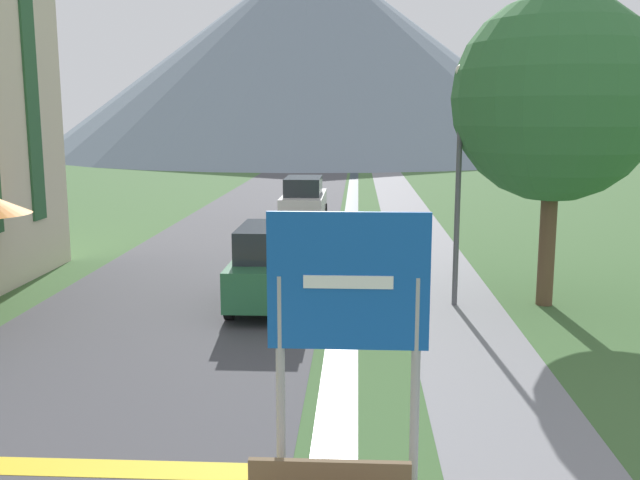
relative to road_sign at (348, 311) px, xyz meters
The scene contains 10 objects.
ground_plane 16.62m from the road_sign, 94.78° to the left, with size 160.00×160.00×0.00m, color #3D6033.
road 26.80m from the road_sign, 98.34° to the left, with size 6.40×60.00×0.01m.
footpath 26.61m from the road_sign, 85.19° to the left, with size 2.20×60.00×0.01m.
drainage_channel 26.52m from the road_sign, 90.38° to the left, with size 0.60×60.00×0.00m.
mountain_distant 76.09m from the road_sign, 93.82° to the left, with size 60.36×60.36×22.62m.
road_sign is the anchor object (origin of this frame).
parked_car_near 8.29m from the road_sign, 102.51° to the left, with size 1.72×3.91×1.82m.
parked_car_far 20.66m from the road_sign, 95.66° to the left, with size 1.71×4.35×1.82m.
streetlamp 8.63m from the road_sign, 74.57° to the left, with size 0.28×0.28×5.27m.
tree_by_path 9.74m from the road_sign, 62.90° to the left, with size 4.44×4.44×6.77m.
Camera 1 is at (1.47, -3.80, 4.18)m, focal length 40.00 mm.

